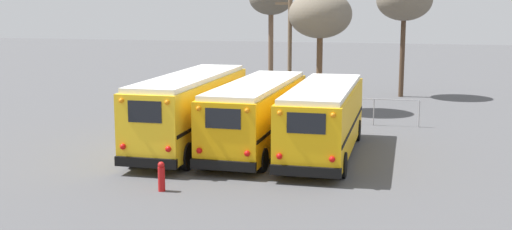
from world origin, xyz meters
TOP-DOWN VIEW (x-y plane):
  - ground_plane at (0.00, 0.00)m, footprint 160.00×160.00m
  - school_bus_0 at (-2.96, 0.41)m, footprint 2.54×10.36m
  - school_bus_1 at (-0.00, 0.68)m, footprint 2.74×9.99m
  - school_bus_2 at (2.96, 0.26)m, footprint 2.63×9.53m
  - utility_pole at (-0.73, 12.24)m, footprint 1.80×0.25m
  - bare_tree_0 at (1.21, 11.39)m, footprint 3.69×3.69m
  - bare_tree_1 at (5.85, 18.87)m, footprint 3.76×3.76m
  - bare_tree_2 at (-3.55, 19.84)m, footprint 3.17×3.17m
  - fence_line at (0.00, 7.69)m, footprint 13.97×0.06m
  - fire_hydrant at (-1.71, -6.24)m, footprint 0.24×0.24m

SIDE VIEW (x-z plane):
  - ground_plane at x=0.00m, z-range 0.00..0.00m
  - fire_hydrant at x=-1.71m, z-range 0.00..1.04m
  - fence_line at x=0.00m, z-range 0.26..1.68m
  - school_bus_1 at x=0.00m, z-range 0.13..3.12m
  - school_bus_2 at x=2.96m, z-range 0.14..3.12m
  - school_bus_0 at x=-2.96m, z-range 0.15..3.40m
  - utility_pole at x=-0.73m, z-range 0.21..7.42m
  - bare_tree_0 at x=1.21m, z-range 2.12..9.22m
  - bare_tree_1 at x=5.85m, z-range 2.54..10.54m
  - bare_tree_2 at x=-3.55m, z-range 2.64..10.55m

